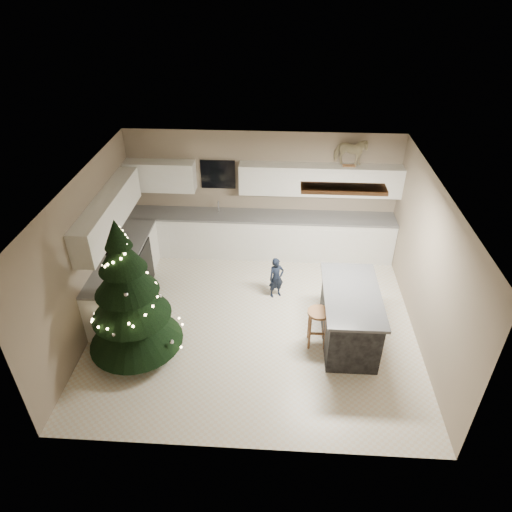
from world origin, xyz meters
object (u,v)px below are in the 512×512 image
christmas_tree (130,303)px  toddler (276,278)px  bar_stool (318,320)px  rocking_horse (351,152)px  island (349,316)px

christmas_tree → toddler: (2.20, 1.58, -0.59)m
bar_stool → rocking_horse: bearing=77.4°
island → toddler: island is taller
island → toddler: bearing=138.2°
bar_stool → christmas_tree: bearing=-173.3°
christmas_tree → rocking_horse: bearing=41.7°
island → rocking_horse: size_ratio=2.49×
bar_stool → toddler: 1.43m
toddler → christmas_tree: bearing=-171.1°
bar_stool → christmas_tree: 2.96m
island → rocking_horse: 3.21m
island → toddler: size_ratio=2.08×
toddler → rocking_horse: bearing=22.9°
bar_stool → rocking_horse: size_ratio=1.01×
rocking_horse → toddler: bearing=152.7°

